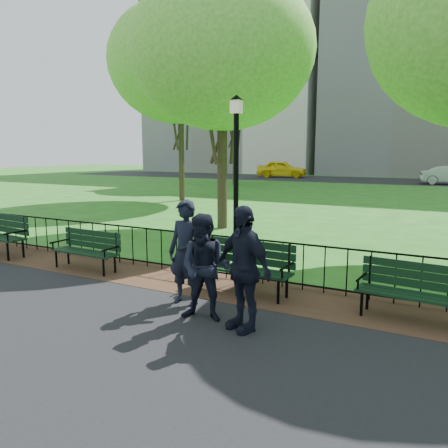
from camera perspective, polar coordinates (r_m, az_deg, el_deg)
The scene contains 17 objects.
ground at distance 7.01m, azimuth -2.96°, elevation -12.01°, with size 120.00×120.00×0.00m, color #255F19.
asphalt_path at distance 4.75m, azimuth -26.56°, elevation -24.18°, with size 60.00×9.20×0.01m, color black.
dirt_strip at distance 8.25m, azimuth 2.42°, elevation -8.54°, with size 60.00×1.60×0.01m, color #3A2317.
far_street at distance 40.82m, azimuth 23.12°, elevation 5.13°, with size 70.00×9.00×0.01m, color black.
iron_fence at distance 8.56m, azimuth 3.89°, elevation -4.52°, with size 24.06×0.06×1.00m.
apartment_west at distance 60.20m, azimuth 2.59°, elevation 19.45°, with size 22.00×15.00×26.00m, color silver.
park_bench_main at distance 8.00m, azimuth 1.02°, elevation -4.51°, with size 1.86×0.67×1.04m.
park_bench_left_a at distance 9.96m, azimuth -17.38°, elevation -2.73°, with size 1.66×0.57×0.93m.
park_bench_right_a at distance 7.27m, azimuth 23.91°, elevation -7.43°, with size 1.74×0.67×0.97m.
lamppost at distance 11.21m, azimuth 1.59°, elevation 7.37°, with size 0.36×0.36×3.95m.
tree_near_w at distance 14.92m, azimuth -0.24°, elevation 21.66°, with size 5.91×5.91×8.23m.
tree_mid_w at distance 23.54m, azimuth -5.78°, elevation 20.29°, with size 7.23×7.23×10.08m.
tree_far_w at distance 34.46m, azimuth 1.47°, elevation 17.79°, with size 7.80×7.80×10.87m.
person_left at distance 7.32m, azimuth -4.97°, elevation -3.73°, with size 0.65×0.42×1.77m, color black.
person_mid at distance 6.61m, azimuth -2.45°, elevation -5.73°, with size 0.80×0.42×1.64m, color black.
person_right at distance 6.25m, azimuth 2.50°, elevation -5.80°, with size 1.06×0.44×1.82m, color black.
taxi at distance 43.81m, azimuth 7.56°, elevation 7.14°, with size 1.96×4.88×1.66m, color yellow.
Camera 1 is at (3.35, -5.60, 2.57)m, focal length 35.00 mm.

